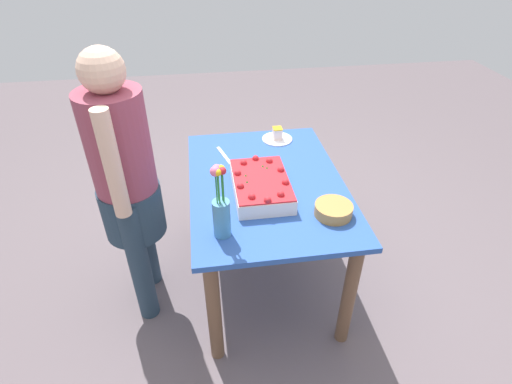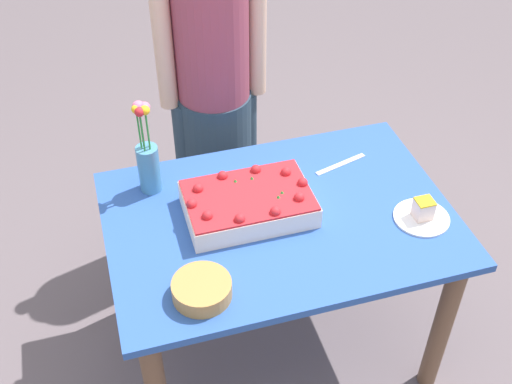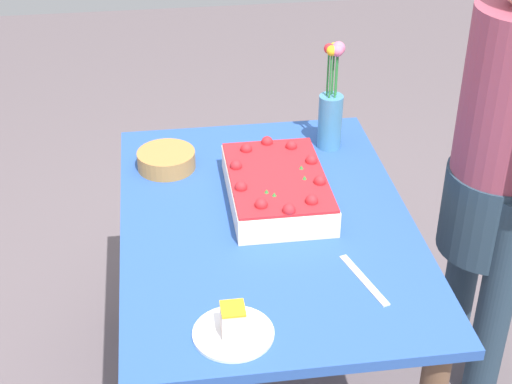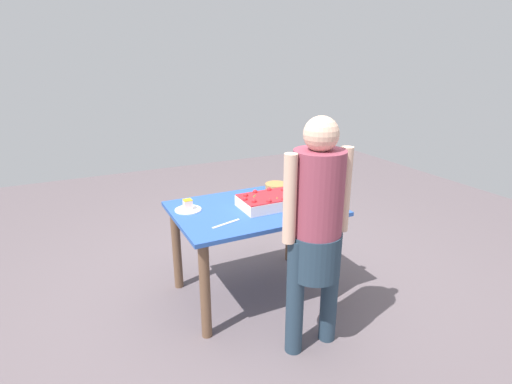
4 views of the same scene
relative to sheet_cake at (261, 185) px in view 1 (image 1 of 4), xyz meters
name	(u,v)px [view 1 (image 1 of 4)]	position (x,y,z in m)	size (l,w,h in m)	color
ground_plane	(265,274)	(-0.10, 0.05, -0.77)	(8.00, 8.00, 0.00)	#62565B
dining_table	(266,200)	(-0.10, 0.05, -0.17)	(1.19, 0.83, 0.73)	#2B53A4
sheet_cake	(261,185)	(0.00, 0.00, 0.00)	(0.43, 0.28, 0.11)	white
serving_plate_with_slice	(277,136)	(-0.56, 0.19, -0.02)	(0.19, 0.19, 0.08)	white
cake_knife	(224,155)	(-0.41, -0.16, -0.04)	(0.22, 0.02, 0.00)	silver
flower_vase	(221,210)	(0.30, -0.22, 0.09)	(0.08, 0.08, 0.36)	teal
fruit_bowl	(333,210)	(0.24, 0.32, -0.02)	(0.18, 0.18, 0.06)	#B57F40
person_standing	(126,178)	(-0.04, -0.67, 0.08)	(0.45, 0.31, 1.49)	#263A4C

